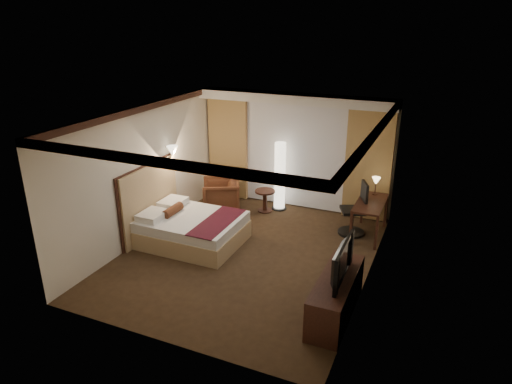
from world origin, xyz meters
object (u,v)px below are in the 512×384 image
at_px(armchair, 221,194).
at_px(side_table, 265,201).
at_px(bed, 192,230).
at_px(television, 337,259).
at_px(floor_lamp, 280,176).
at_px(office_chair, 353,208).
at_px(desk, 369,219).
at_px(dresser, 336,296).

relative_size(armchair, side_table, 1.62).
height_order(bed, armchair, armchair).
distance_m(bed, side_table, 2.18).
relative_size(armchair, television, 0.78).
bearing_deg(television, bed, 68.76).
relative_size(side_table, floor_lamp, 0.32).
bearing_deg(office_chair, floor_lamp, 136.29).
height_order(side_table, desk, desk).
xyz_separation_m(floor_lamp, television, (2.22, -3.52, 0.14)).
relative_size(desk, television, 1.16).
distance_m(armchair, side_table, 1.04).
xyz_separation_m(bed, floor_lamp, (0.98, 2.32, 0.53)).
bearing_deg(armchair, side_table, 85.04).
distance_m(desk, office_chair, 0.39).
xyz_separation_m(armchair, dresser, (3.45, -2.85, -0.10)).
xyz_separation_m(floor_lamp, desk, (2.20, -0.59, -0.44)).
bearing_deg(dresser, bed, 159.73).
xyz_separation_m(desk, office_chair, (-0.34, -0.05, 0.20)).
xyz_separation_m(floor_lamp, dresser, (2.25, -3.52, -0.49)).
distance_m(bed, dresser, 3.44).
bearing_deg(armchair, desk, 63.66).
distance_m(bed, office_chair, 3.32).
xyz_separation_m(dresser, television, (-0.03, 0.00, 0.63)).
relative_size(side_table, dresser, 0.31).
bearing_deg(armchair, television, 22.64).
bearing_deg(office_chair, armchair, 155.72).
relative_size(bed, floor_lamp, 1.18).
height_order(office_chair, television, office_chair).
bearing_deg(floor_lamp, desk, -15.05).
distance_m(office_chair, television, 2.92).
relative_size(side_table, television, 0.48).
relative_size(office_chair, television, 1.06).
distance_m(floor_lamp, office_chair, 1.98).
distance_m(side_table, dresser, 4.10).
height_order(bed, dresser, dresser).
xyz_separation_m(armchair, desk, (3.40, 0.07, -0.04)).
bearing_deg(floor_lamp, dresser, -57.39).
bearing_deg(dresser, television, 180.00).
xyz_separation_m(bed, side_table, (0.72, 2.06, -0.02)).
relative_size(floor_lamp, desk, 1.31).
bearing_deg(bed, desk, 28.60).
xyz_separation_m(side_table, office_chair, (2.12, -0.37, 0.31)).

